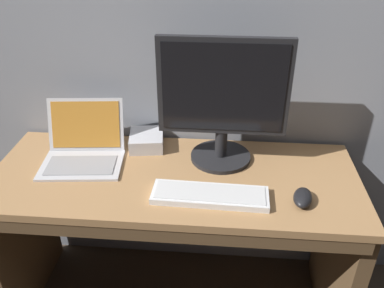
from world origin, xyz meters
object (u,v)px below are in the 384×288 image
external_monitor (223,101)px  wired_keyboard (210,195)px  computer_mouse (303,198)px  laptop_silver (83,149)px  external_drive_box (147,140)px

external_monitor → wired_keyboard: external_monitor is taller
wired_keyboard → computer_mouse: computer_mouse is taller
computer_mouse → laptop_silver: bearing=178.6°
external_monitor → wired_keyboard: (-0.03, -0.26, -0.25)m
laptop_silver → computer_mouse: 0.87m
computer_mouse → external_drive_box: size_ratio=0.71×
wired_keyboard → computer_mouse: size_ratio=3.73×
laptop_silver → external_drive_box: size_ratio=2.17×
external_drive_box → laptop_silver: bearing=-152.7°
laptop_silver → external_drive_box: laptop_silver is taller
wired_keyboard → external_drive_box: 0.44m
laptop_silver → external_monitor: bearing=4.2°
computer_mouse → external_drive_box: external_drive_box is taller
computer_mouse → external_monitor: bearing=151.7°
wired_keyboard → external_drive_box: external_drive_box is taller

